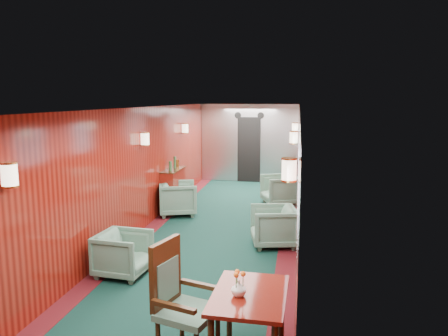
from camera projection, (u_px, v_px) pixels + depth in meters
name	position (u px, v px, depth m)	size (l,w,h in m)	color
room	(212.00, 152.00, 7.63)	(12.00, 12.10, 2.40)	#0D3129
bulkhead	(249.00, 143.00, 13.46)	(2.98, 0.17, 2.39)	silver
windows_right	(298.00, 163.00, 7.66)	(0.02, 8.60, 0.80)	silver
wall_sconces	(218.00, 140.00, 8.16)	(2.97, 7.97, 0.25)	#FFEBC6
dining_table	(250.00, 305.00, 4.15)	(0.73, 1.01, 0.74)	maroon
side_chair	(178.00, 297.00, 4.26)	(0.66, 0.68, 1.21)	#214E42
credenza	(173.00, 189.00, 10.11)	(0.34, 1.07, 1.24)	maroon
flower_vase	(239.00, 288.00, 4.06)	(0.14, 0.14, 0.15)	white
armchair_left_near	(123.00, 254.00, 6.37)	(0.69, 0.71, 0.65)	#214E42
armchair_left_far	(178.00, 198.00, 9.68)	(0.79, 0.81, 0.74)	#214E42
armchair_right_near	(273.00, 226.00, 7.64)	(0.75, 0.77, 0.70)	#214E42
armchair_right_far	(280.00, 190.00, 10.63)	(0.77, 0.79, 0.72)	#214E42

